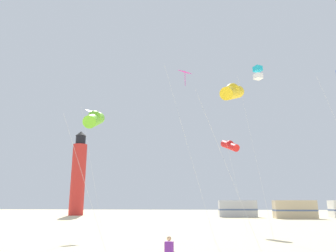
{
  "coord_description": "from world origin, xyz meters",
  "views": [
    {
      "loc": [
        1.66,
        -6.86,
        2.57
      ],
      "look_at": [
        0.17,
        10.31,
        6.76
      ],
      "focal_mm": 33.32,
      "sensor_mm": 36.0,
      "label": 1
    }
  ],
  "objects_px": {
    "kite_diamond_magenta": "(185,79)",
    "rv_van_tan": "(295,209)",
    "kite_diamond_white": "(91,116)",
    "kite_tube_lime": "(94,119)",
    "kite_tube_gold": "(232,92)",
    "rv_van_silver": "(238,209)",
    "kite_box_cyan": "(258,73)",
    "kite_tube_scarlet": "(230,145)",
    "lighthouse_distant": "(78,175)",
    "kite_flyer_standing": "(170,250)"
  },
  "relations": [
    {
      "from": "kite_diamond_white",
      "to": "kite_diamond_magenta",
      "type": "relative_size",
      "value": 0.91
    },
    {
      "from": "kite_tube_lime",
      "to": "rv_van_tan",
      "type": "xyz_separation_m",
      "value": [
        21.14,
        36.17,
        -5.68
      ]
    },
    {
      "from": "rv_van_silver",
      "to": "kite_box_cyan",
      "type": "bearing_deg",
      "value": -94.71
    },
    {
      "from": "kite_flyer_standing",
      "to": "kite_box_cyan",
      "type": "bearing_deg",
      "value": -102.81
    },
    {
      "from": "kite_tube_lime",
      "to": "rv_van_tan",
      "type": "height_order",
      "value": "kite_tube_lime"
    },
    {
      "from": "kite_tube_gold",
      "to": "rv_van_silver",
      "type": "height_order",
      "value": "kite_tube_gold"
    },
    {
      "from": "kite_diamond_white",
      "to": "kite_box_cyan",
      "type": "xyz_separation_m",
      "value": [
        16.23,
        -5.16,
        2.0
      ]
    },
    {
      "from": "kite_box_cyan",
      "to": "rv_van_silver",
      "type": "relative_size",
      "value": 2.13
    },
    {
      "from": "kite_box_cyan",
      "to": "kite_tube_gold",
      "type": "height_order",
      "value": "kite_box_cyan"
    },
    {
      "from": "kite_flyer_standing",
      "to": "kite_tube_scarlet",
      "type": "relative_size",
      "value": 0.13
    },
    {
      "from": "kite_diamond_white",
      "to": "rv_van_silver",
      "type": "relative_size",
      "value": 1.85
    },
    {
      "from": "kite_box_cyan",
      "to": "kite_tube_scarlet",
      "type": "xyz_separation_m",
      "value": [
        -2.09,
        4.98,
        -5.33
      ]
    },
    {
      "from": "kite_diamond_white",
      "to": "kite_diamond_magenta",
      "type": "distance_m",
      "value": 12.07
    },
    {
      "from": "kite_tube_lime",
      "to": "lighthouse_distant",
      "type": "height_order",
      "value": "lighthouse_distant"
    },
    {
      "from": "kite_flyer_standing",
      "to": "rv_van_silver",
      "type": "distance_m",
      "value": 43.57
    },
    {
      "from": "kite_tube_lime",
      "to": "lighthouse_distant",
      "type": "relative_size",
      "value": 0.46
    },
    {
      "from": "kite_box_cyan",
      "to": "kite_tube_scarlet",
      "type": "height_order",
      "value": "kite_box_cyan"
    },
    {
      "from": "kite_box_cyan",
      "to": "rv_van_tan",
      "type": "xyz_separation_m",
      "value": [
        10.07,
        27.33,
        -11.84
      ]
    },
    {
      "from": "kite_flyer_standing",
      "to": "kite_tube_gold",
      "type": "height_order",
      "value": "kite_tube_gold"
    },
    {
      "from": "kite_box_cyan",
      "to": "kite_tube_lime",
      "type": "height_order",
      "value": "kite_box_cyan"
    },
    {
      "from": "kite_diamond_magenta",
      "to": "kite_diamond_white",
      "type": "bearing_deg",
      "value": 146.92
    },
    {
      "from": "kite_box_cyan",
      "to": "rv_van_silver",
      "type": "distance_m",
      "value": 33.61
    },
    {
      "from": "kite_box_cyan",
      "to": "kite_tube_gold",
      "type": "xyz_separation_m",
      "value": [
        -3.37,
        -8.87,
        -4.81
      ]
    },
    {
      "from": "kite_tube_gold",
      "to": "kite_diamond_magenta",
      "type": "distance_m",
      "value": 8.88
    },
    {
      "from": "kite_diamond_white",
      "to": "kite_tube_lime",
      "type": "xyz_separation_m",
      "value": [
        5.16,
        -14.0,
        -4.17
      ]
    },
    {
      "from": "kite_tube_lime",
      "to": "kite_tube_scarlet",
      "type": "height_order",
      "value": "kite_tube_scarlet"
    },
    {
      "from": "kite_tube_gold",
      "to": "rv_van_silver",
      "type": "distance_m",
      "value": 41.2
    },
    {
      "from": "rv_van_silver",
      "to": "kite_tube_scarlet",
      "type": "bearing_deg",
      "value": -99.76
    },
    {
      "from": "kite_tube_lime",
      "to": "kite_tube_gold",
      "type": "height_order",
      "value": "kite_tube_gold"
    },
    {
      "from": "kite_tube_scarlet",
      "to": "kite_box_cyan",
      "type": "bearing_deg",
      "value": -67.28
    },
    {
      "from": "kite_box_cyan",
      "to": "kite_tube_gold",
      "type": "distance_m",
      "value": 10.64
    },
    {
      "from": "kite_box_cyan",
      "to": "kite_tube_scarlet",
      "type": "distance_m",
      "value": 7.59
    },
    {
      "from": "kite_diamond_magenta",
      "to": "rv_van_tan",
      "type": "xyz_separation_m",
      "value": [
        16.23,
        28.74,
        -10.94
      ]
    },
    {
      "from": "kite_tube_gold",
      "to": "kite_diamond_magenta",
      "type": "xyz_separation_m",
      "value": [
        -2.79,
        7.47,
        3.91
      ]
    },
    {
      "from": "rv_van_tan",
      "to": "kite_tube_lime",
      "type": "bearing_deg",
      "value": -121.66
    },
    {
      "from": "kite_diamond_white",
      "to": "kite_flyer_standing",
      "type": "bearing_deg",
      "value": -59.84
    },
    {
      "from": "kite_box_cyan",
      "to": "rv_van_tan",
      "type": "bearing_deg",
      "value": 69.77
    },
    {
      "from": "kite_tube_scarlet",
      "to": "rv_van_silver",
      "type": "height_order",
      "value": "kite_tube_scarlet"
    },
    {
      "from": "kite_tube_scarlet",
      "to": "rv_van_silver",
      "type": "xyz_separation_m",
      "value": [
        3.77,
        26.42,
        -6.51
      ]
    },
    {
      "from": "kite_flyer_standing",
      "to": "lighthouse_distant",
      "type": "height_order",
      "value": "lighthouse_distant"
    },
    {
      "from": "kite_tube_lime",
      "to": "rv_van_silver",
      "type": "relative_size",
      "value": 1.19
    },
    {
      "from": "kite_diamond_magenta",
      "to": "kite_tube_scarlet",
      "type": "bearing_deg",
      "value": 57.51
    },
    {
      "from": "kite_tube_lime",
      "to": "kite_tube_gold",
      "type": "distance_m",
      "value": 7.82
    },
    {
      "from": "kite_tube_gold",
      "to": "rv_van_silver",
      "type": "bearing_deg",
      "value": 82.85
    },
    {
      "from": "rv_van_silver",
      "to": "rv_van_tan",
      "type": "distance_m",
      "value": 9.33
    },
    {
      "from": "kite_diamond_white",
      "to": "rv_van_silver",
      "type": "bearing_deg",
      "value": 55.7
    },
    {
      "from": "kite_tube_lime",
      "to": "kite_diamond_white",
      "type": "bearing_deg",
      "value": 110.24
    },
    {
      "from": "kite_tube_gold",
      "to": "lighthouse_distant",
      "type": "distance_m",
      "value": 51.56
    },
    {
      "from": "lighthouse_distant",
      "to": "kite_tube_gold",
      "type": "bearing_deg",
      "value": -60.32
    },
    {
      "from": "kite_tube_gold",
      "to": "lighthouse_distant",
      "type": "xyz_separation_m",
      "value": [
        -25.53,
        44.8,
        -0.59
      ]
    }
  ]
}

